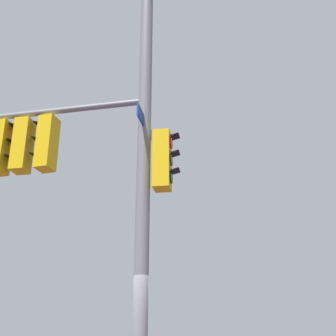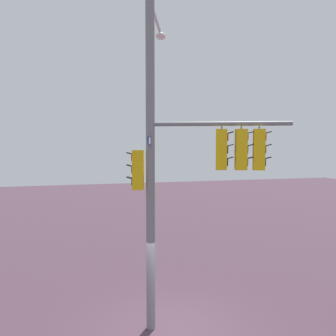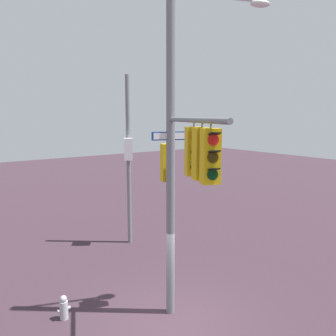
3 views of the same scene
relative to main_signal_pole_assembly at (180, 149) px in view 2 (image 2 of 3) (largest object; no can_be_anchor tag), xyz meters
name	(u,v)px [view 2 (image 2 of 3)]	position (x,y,z in m)	size (l,w,h in m)	color
ground_plane	(170,331)	(0.13, -0.33, -5.11)	(80.00, 80.00, 0.00)	#3B2933
main_signal_pole_assembly	(180,149)	(0.00, 0.00, 0.00)	(4.23, 4.24, 9.41)	slate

